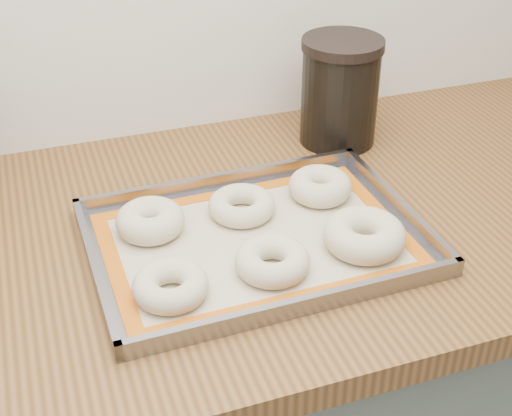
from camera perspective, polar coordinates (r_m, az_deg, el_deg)
name	(u,v)px	position (r m, az deg, el deg)	size (l,w,h in m)	color
countertop	(143,250)	(1.04, -9.04, -3.37)	(3.06, 0.68, 0.04)	brown
baking_tray	(256,240)	(1.00, 0.00, -2.54)	(0.47, 0.34, 0.03)	gray
baking_mat	(256,241)	(1.00, 0.00, -2.64)	(0.43, 0.30, 0.00)	#C6B793
bagel_front_left	(171,286)	(0.91, -6.85, -6.21)	(0.10, 0.10, 0.03)	beige
bagel_front_mid	(272,261)	(0.94, 1.32, -4.26)	(0.10, 0.10, 0.03)	beige
bagel_front_right	(364,235)	(0.99, 8.66, -2.16)	(0.11, 0.11, 0.04)	beige
bagel_back_left	(150,221)	(1.02, -8.46, -1.01)	(0.10, 0.10, 0.04)	beige
bagel_back_mid	(242,206)	(1.05, -1.15, 0.20)	(0.10, 0.10, 0.03)	beige
bagel_back_right	(320,186)	(1.10, 5.15, 1.75)	(0.10, 0.10, 0.04)	beige
canister_right	(340,91)	(1.24, 6.73, 9.26)	(0.14, 0.14, 0.19)	black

